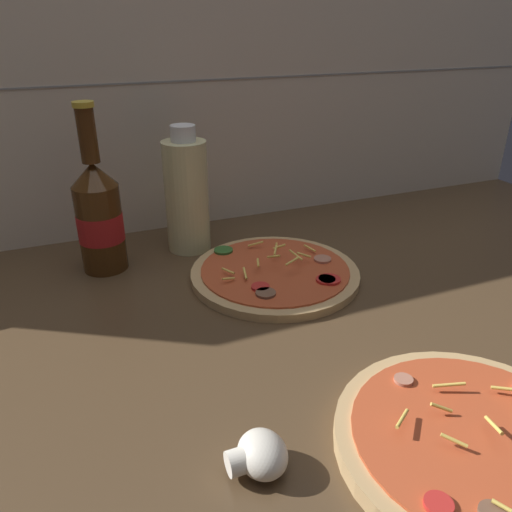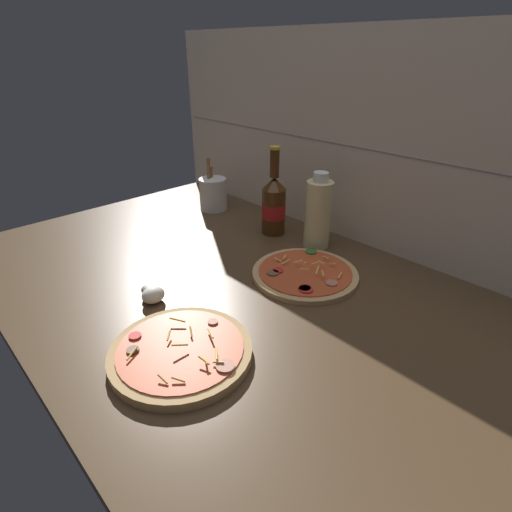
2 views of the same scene
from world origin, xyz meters
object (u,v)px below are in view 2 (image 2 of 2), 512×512
Objects in this scene: mushroom_left at (153,294)px; utensil_crock at (213,194)px; pizza_near at (181,352)px; oil_bottle at (318,213)px; pizza_far at (305,274)px; beer_bottle at (274,204)px.

utensil_crock is (-37.16, 46.97, 3.92)cm from mushroom_left.
oil_bottle reaches higher than pizza_near.
pizza_far is at bearing 94.61° from pizza_near.
pizza_near is 61.01cm from beer_bottle.
beer_bottle is at bearing -170.41° from oil_bottle.
beer_bottle is 1.46× the size of utensil_crock.
mushroom_left is at bearing -51.65° from utensil_crock.
pizza_far is at bearing -13.59° from utensil_crock.
pizza_near is at bearing -16.36° from mushroom_left.
pizza_near is 1.23× the size of oil_bottle.
beer_bottle reaches higher than oil_bottle.
beer_bottle is at bearing 117.49° from pizza_near.
pizza_near is 4.77× the size of mushroom_left.
mushroom_left is 60.02cm from utensil_crock.
pizza_far is 4.76× the size of mushroom_left.
oil_bottle is 44.63cm from utensil_crock.
pizza_far is at bearing -29.23° from beer_bottle.
utensil_crock is at bearing -178.46° from beer_bottle.
pizza_near is 1.46× the size of utensil_crock.
pizza_near reaches higher than mushroom_left.
beer_bottle reaches higher than mushroom_left.
pizza_near is 1.00× the size of beer_bottle.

